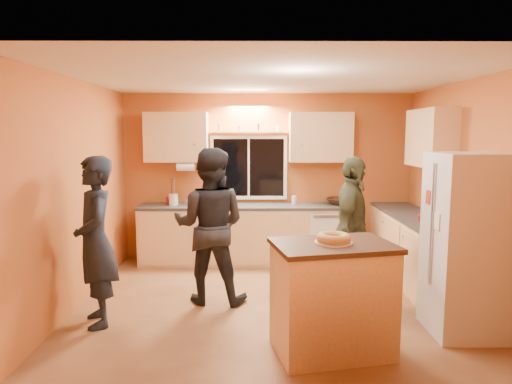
{
  "coord_description": "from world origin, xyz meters",
  "views": [
    {
      "loc": [
        -0.24,
        -5.16,
        1.99
      ],
      "look_at": [
        -0.2,
        0.4,
        1.27
      ],
      "focal_mm": 32.0,
      "sensor_mm": 36.0,
      "label": 1
    }
  ],
  "objects_px": {
    "refrigerator": "(469,244)",
    "island": "(332,297)",
    "person_center": "(210,226)",
    "person_left": "(96,241)",
    "person_right": "(352,228)"
  },
  "relations": [
    {
      "from": "refrigerator",
      "to": "person_center",
      "type": "xyz_separation_m",
      "value": [
        -2.63,
        0.89,
        0.01
      ]
    },
    {
      "from": "person_center",
      "to": "person_right",
      "type": "xyz_separation_m",
      "value": [
        1.69,
        0.12,
        -0.05
      ]
    },
    {
      "from": "refrigerator",
      "to": "person_left",
      "type": "height_order",
      "value": "refrigerator"
    },
    {
      "from": "person_left",
      "to": "person_right",
      "type": "distance_m",
      "value": 2.91
    },
    {
      "from": "island",
      "to": "refrigerator",
      "type": "bearing_deg",
      "value": 4.33
    },
    {
      "from": "person_right",
      "to": "island",
      "type": "bearing_deg",
      "value": -177.95
    },
    {
      "from": "person_left",
      "to": "person_right",
      "type": "xyz_separation_m",
      "value": [
        2.81,
        0.77,
        -0.02
      ]
    },
    {
      "from": "refrigerator",
      "to": "person_left",
      "type": "relative_size",
      "value": 1.02
    },
    {
      "from": "refrigerator",
      "to": "island",
      "type": "relative_size",
      "value": 1.54
    },
    {
      "from": "refrigerator",
      "to": "island",
      "type": "xyz_separation_m",
      "value": [
        -1.41,
        -0.4,
        -0.38
      ]
    },
    {
      "from": "person_left",
      "to": "person_right",
      "type": "bearing_deg",
      "value": 80.87
    },
    {
      "from": "person_right",
      "to": "refrigerator",
      "type": "bearing_deg",
      "value": -116.34
    },
    {
      "from": "refrigerator",
      "to": "person_center",
      "type": "bearing_deg",
      "value": 161.4
    },
    {
      "from": "refrigerator",
      "to": "person_left",
      "type": "xyz_separation_m",
      "value": [
        -3.75,
        0.23,
        -0.02
      ]
    },
    {
      "from": "refrigerator",
      "to": "island",
      "type": "bearing_deg",
      "value": -163.96
    }
  ]
}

